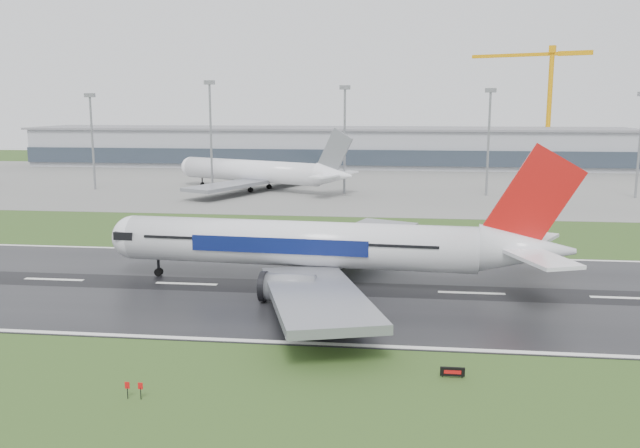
# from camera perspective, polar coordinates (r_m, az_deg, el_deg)

# --- Properties ---
(ground) EXTENTS (520.00, 520.00, 0.00)m
(ground) POSITION_cam_1_polar(r_m,az_deg,el_deg) (97.77, -11.32, -5.07)
(ground) COLOR #294519
(ground) RESTS_ON ground
(runway) EXTENTS (400.00, 45.00, 0.10)m
(runway) POSITION_cam_1_polar(r_m,az_deg,el_deg) (97.76, -11.32, -5.04)
(runway) COLOR black
(runway) RESTS_ON ground
(apron) EXTENTS (400.00, 130.00, 0.08)m
(apron) POSITION_cam_1_polar(r_m,az_deg,el_deg) (218.09, -1.14, 3.55)
(apron) COLOR slate
(apron) RESTS_ON ground
(terminal) EXTENTS (240.00, 36.00, 15.00)m
(terminal) POSITION_cam_1_polar(r_m,az_deg,el_deg) (276.74, 0.57, 6.52)
(terminal) COLOR gray
(terminal) RESTS_ON ground
(main_airliner) EXTENTS (69.86, 66.95, 19.41)m
(main_airliner) POSITION_cam_1_polar(r_m,az_deg,el_deg) (93.49, 0.92, 0.59)
(main_airliner) COLOR silver
(main_airliner) RESTS_ON runway
(parked_airliner) EXTENTS (80.20, 78.10, 18.12)m
(parked_airliner) POSITION_cam_1_polar(r_m,az_deg,el_deg) (198.33, -5.31, 5.48)
(parked_airliner) COLOR white
(parked_airliner) RESTS_ON apron
(tower_crane) EXTENTS (45.93, 22.89, 48.28)m
(tower_crane) POSITION_cam_1_polar(r_m,az_deg,el_deg) (295.89, 18.95, 9.44)
(tower_crane) COLOR orange
(tower_crane) RESTS_ON ground
(runway_sign) EXTENTS (2.29, 0.84, 1.04)m
(runway_sign) POSITION_cam_1_polar(r_m,az_deg,el_deg) (65.67, 11.23, -12.30)
(runway_sign) COLOR black
(runway_sign) RESTS_ON ground
(floodmast_1) EXTENTS (0.64, 0.64, 27.22)m
(floodmast_1) POSITION_cam_1_polar(r_m,az_deg,el_deg) (210.33, -18.82, 6.47)
(floodmast_1) COLOR gray
(floodmast_1) RESTS_ON ground
(floodmast_2) EXTENTS (0.64, 0.64, 30.76)m
(floodmast_2) POSITION_cam_1_polar(r_m,az_deg,el_deg) (197.43, -9.28, 7.18)
(floodmast_2) COLOR gray
(floodmast_2) RESTS_ON ground
(floodmast_3) EXTENTS (0.64, 0.64, 29.26)m
(floodmast_3) POSITION_cam_1_polar(r_m,az_deg,el_deg) (190.47, 2.11, 6.98)
(floodmast_3) COLOR gray
(floodmast_3) RESTS_ON ground
(floodmast_4) EXTENTS (0.64, 0.64, 28.38)m
(floodmast_4) POSITION_cam_1_polar(r_m,az_deg,el_deg) (191.41, 14.16, 6.56)
(floodmast_4) COLOR gray
(floodmast_4) RESTS_ON ground
(floodmast_5) EXTENTS (0.64, 0.64, 27.33)m
(floodmast_5) POSITION_cam_1_polar(r_m,az_deg,el_deg) (200.44, 25.58, 5.87)
(floodmast_5) COLOR gray
(floodmast_5) RESTS_ON ground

